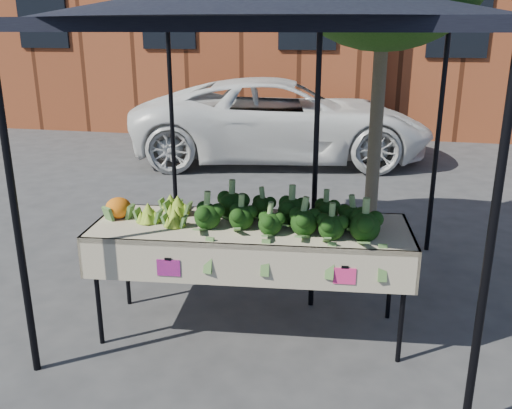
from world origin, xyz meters
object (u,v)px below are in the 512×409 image
table (251,279)px  canopy (275,148)px  vehicle (284,8)px  street_tree (379,81)px

table → canopy: 1.10m
vehicle → street_tree: 4.87m
vehicle → canopy: bearing=178.2°
table → canopy: (0.07, 0.61, 0.92)m
canopy → vehicle: vehicle is taller
street_tree → table: bearing=-120.4°
vehicle → table: bearing=176.6°
table → canopy: bearing=83.1°
table → vehicle: vehicle is taller
table → vehicle: bearing=97.2°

